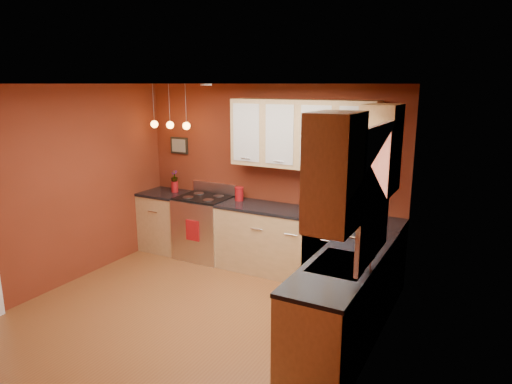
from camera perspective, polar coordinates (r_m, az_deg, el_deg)
The scene contains 25 objects.
floor at distance 5.34m, azimuth -9.27°, elevation -15.92°, with size 4.20×4.20×0.00m, color brown.
ceiling at distance 4.67m, azimuth -10.50°, elevation 13.17°, with size 4.00×4.20×0.02m, color beige.
wall_back at distance 6.58m, azimuth 1.43°, elevation 1.99°, with size 4.00×0.02×2.60m, color maroon.
wall_left at distance 6.25m, azimuth -24.48°, elevation 0.17°, with size 0.02×4.20×2.60m, color maroon.
wall_right at distance 3.98m, azimuth 13.64°, elevation -6.05°, with size 0.02×4.20×2.60m, color maroon.
base_cabinets_back_left at distance 7.42m, azimuth -11.14°, elevation -3.70°, with size 0.70×0.60×0.90m, color tan.
base_cabinets_back_right at distance 6.25m, azimuth 6.16°, elevation -6.79°, with size 2.54×0.60×0.90m, color tan.
base_cabinets_right at distance 4.79m, azimuth 10.93°, elevation -13.55°, with size 0.60×2.10×0.90m, color tan.
counter_back_left at distance 7.30m, azimuth -11.31°, elevation -0.17°, with size 0.70×0.62×0.04m, color black.
counter_back_right at distance 6.11m, azimuth 6.27°, elevation -2.65°, with size 2.54×0.62×0.04m, color black.
counter_right at distance 4.60m, azimuth 11.19°, elevation -8.31°, with size 0.62×2.10×0.04m, color black.
gas_range at distance 6.99m, azimuth -6.49°, elevation -4.34°, with size 0.76×0.64×1.11m.
dishwasher_front at distance 5.88m, azimuth 8.45°, elevation -8.21°, with size 0.60×0.02×0.80m, color silver.
sink at distance 4.47m, azimuth 10.64°, elevation -9.02°, with size 0.50×0.70×0.33m.
window at distance 4.17m, azimuth 14.66°, elevation 0.30°, with size 0.06×1.02×1.22m.
upper_cabinets_back at distance 6.07m, azimuth 5.82°, elevation 7.18°, with size 2.00×0.35×0.90m, color tan.
upper_cabinets_right at distance 4.18m, azimuth 12.96°, elevation 4.09°, with size 0.35×1.95×0.90m, color tan.
wall_picture at distance 7.32m, azimuth -9.57°, elevation 5.76°, with size 0.32×0.03×0.26m, color black.
pendant_lights at distance 6.97m, azimuth -10.69°, elevation 8.30°, with size 0.71×0.11×0.66m.
red_canister at distance 6.63m, azimuth -2.12°, elevation -0.22°, with size 0.13×0.13×0.20m.
red_vase at distance 7.26m, azimuth -10.13°, elevation 0.66°, with size 0.11×0.11×0.17m, color maroon.
flowers at distance 7.23m, azimuth -10.18°, elevation 1.91°, with size 0.11×0.11×0.19m, color maroon.
coffee_maker at distance 6.00m, azimuth 11.67°, elevation -1.78°, with size 0.20×0.19×0.26m.
soap_pump at distance 4.30m, azimuth 13.61°, elevation -8.29°, with size 0.09×0.09×0.20m, color silver.
dish_towel at distance 6.71m, azimuth -7.96°, elevation -4.79°, with size 0.22×0.02×0.31m, color maroon.
Camera 1 is at (2.90, -3.66, 2.60)m, focal length 32.00 mm.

